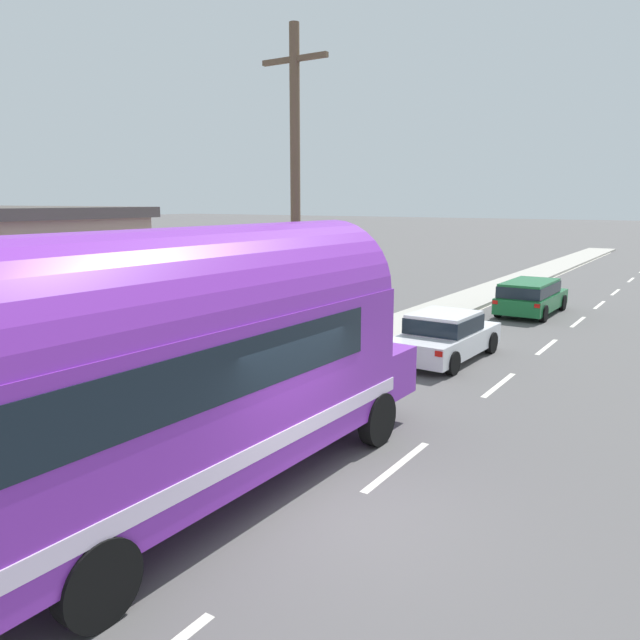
{
  "coord_description": "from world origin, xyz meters",
  "views": [
    {
      "loc": [
        4.33,
        -7.13,
        4.49
      ],
      "look_at": [
        -2.11,
        2.76,
        2.2
      ],
      "focal_mm": 34.8,
      "sensor_mm": 36.0,
      "label": 1
    }
  ],
  "objects_px": {
    "utility_pole": "(295,203)",
    "painted_bus": "(165,361)",
    "car_lead": "(445,335)",
    "car_second": "(531,295)"
  },
  "relations": [
    {
      "from": "car_lead",
      "to": "car_second",
      "type": "relative_size",
      "value": 0.97
    },
    {
      "from": "utility_pole",
      "to": "car_lead",
      "type": "bearing_deg",
      "value": 59.24
    },
    {
      "from": "utility_pole",
      "to": "painted_bus",
      "type": "distance_m",
      "value": 7.39
    },
    {
      "from": "utility_pole",
      "to": "car_lead",
      "type": "distance_m",
      "value": 5.92
    },
    {
      "from": "utility_pole",
      "to": "painted_bus",
      "type": "bearing_deg",
      "value": -69.61
    },
    {
      "from": "painted_bus",
      "to": "car_second",
      "type": "xyz_separation_m",
      "value": [
        0.06,
        19.2,
        -1.51
      ]
    },
    {
      "from": "car_lead",
      "to": "car_second",
      "type": "xyz_separation_m",
      "value": [
        0.16,
        8.59,
        0.07
      ]
    },
    {
      "from": "car_lead",
      "to": "painted_bus",
      "type": "bearing_deg",
      "value": -89.44
    },
    {
      "from": "utility_pole",
      "to": "car_lead",
      "type": "xyz_separation_m",
      "value": [
        2.36,
        3.97,
        -3.7
      ]
    },
    {
      "from": "painted_bus",
      "to": "utility_pole",
      "type": "bearing_deg",
      "value": 110.39
    }
  ]
}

